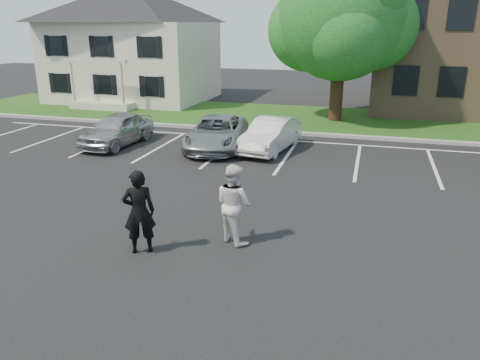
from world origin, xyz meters
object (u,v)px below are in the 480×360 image
at_px(tree, 343,19).
at_px(car_silver_minivan, 217,133).
at_px(car_silver_west, 117,129).
at_px(man_black_suit, 139,212).
at_px(house, 133,43).
at_px(car_white_sedan, 271,135).
at_px(man_white_shirt, 234,204).

distance_m(tree, car_silver_minivan, 9.83).
bearing_deg(car_silver_west, man_black_suit, -53.28).
height_order(car_silver_west, car_silver_minivan, car_silver_west).
relative_size(house, man_black_suit, 5.10).
relative_size(tree, car_silver_west, 2.11).
bearing_deg(house, man_black_suit, -62.10).
relative_size(car_silver_minivan, car_white_sedan, 1.19).
bearing_deg(tree, house, 164.13).
relative_size(man_white_shirt, car_silver_west, 0.48).
distance_m(man_black_suit, car_silver_minivan, 9.78).
bearing_deg(tree, man_white_shirt, -94.33).
relative_size(man_white_shirt, car_white_sedan, 0.48).
height_order(man_black_suit, car_silver_west, man_black_suit).
bearing_deg(house, car_white_sedan, -42.72).
distance_m(house, man_white_shirt, 24.09).
xyz_separation_m(man_black_suit, car_silver_minivan, (-1.36, 9.68, -0.33)).
height_order(house, tree, tree).
bearing_deg(man_white_shirt, man_black_suit, 62.45).
xyz_separation_m(house, car_silver_west, (5.43, -12.12, -3.12)).
bearing_deg(tree, man_black_suit, -100.42).
relative_size(house, tree, 1.17).
bearing_deg(man_white_shirt, house, -24.90).
relative_size(car_silver_west, car_silver_minivan, 0.85).
height_order(tree, car_white_sedan, tree).
bearing_deg(car_white_sedan, car_silver_minivan, -164.67).
bearing_deg(man_white_shirt, car_silver_minivan, -37.08).
relative_size(car_silver_west, car_white_sedan, 1.02).
bearing_deg(car_white_sedan, house, 146.58).
height_order(man_black_suit, car_white_sedan, man_black_suit).
bearing_deg(car_silver_west, car_silver_minivan, 12.59).
distance_m(house, man_black_suit, 24.09).
height_order(tree, man_white_shirt, tree).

